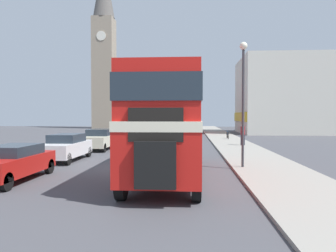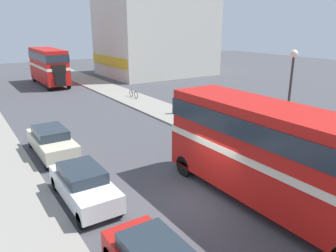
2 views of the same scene
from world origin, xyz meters
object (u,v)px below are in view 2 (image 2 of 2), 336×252
(car_parked_mid, at_px, (84,185))
(street_lamp, at_px, (290,93))
(car_parked_far, at_px, (52,141))
(bicycle_on_pavement, at_px, (134,94))
(double_decker_bus, at_px, (269,149))
(bus_distant, at_px, (48,64))
(pedestrian_walking, at_px, (180,101))

(car_parked_mid, xyz_separation_m, street_lamp, (9.49, -2.43, 3.18))
(car_parked_far, xyz_separation_m, bicycle_on_pavement, (10.65, 10.55, -0.31))
(double_decker_bus, distance_m, bicycle_on_pavement, 21.50)
(car_parked_far, bearing_deg, street_lamp, -42.53)
(bus_distant, relative_size, car_parked_mid, 2.14)
(double_decker_bus, bearing_deg, car_parked_far, 119.42)
(street_lamp, bearing_deg, double_decker_bus, -151.57)
(car_parked_mid, distance_m, street_lamp, 10.30)
(double_decker_bus, bearing_deg, pedestrian_walking, 68.66)
(double_decker_bus, height_order, car_parked_far, double_decker_bus)
(bicycle_on_pavement, bearing_deg, car_parked_mid, -123.35)
(car_parked_far, distance_m, bicycle_on_pavement, 14.99)
(pedestrian_walking, xyz_separation_m, bicycle_on_pavement, (-0.39, 7.49, -0.63))
(double_decker_bus, relative_size, bicycle_on_pavement, 5.70)
(pedestrian_walking, bearing_deg, car_parked_far, -164.51)
(double_decker_bus, relative_size, car_parked_far, 2.14)
(car_parked_mid, bearing_deg, pedestrian_walking, 38.82)
(street_lamp, bearing_deg, car_parked_mid, 165.64)
(car_parked_far, height_order, bicycle_on_pavement, car_parked_far)
(bus_distant, bearing_deg, street_lamp, -83.70)
(car_parked_mid, relative_size, street_lamp, 0.74)
(car_parked_far, distance_m, street_lamp, 12.91)
(bus_distant, height_order, pedestrian_walking, bus_distant)
(pedestrian_walking, xyz_separation_m, street_lamp, (-1.81, -11.52, 2.84))
(double_decker_bus, distance_m, car_parked_mid, 7.62)
(car_parked_mid, relative_size, bicycle_on_pavement, 2.45)
(bus_distant, xyz_separation_m, car_parked_far, (-5.74, -23.08, -1.76))
(double_decker_bus, bearing_deg, street_lamp, 28.43)
(double_decker_bus, height_order, bus_distant, bus_distant)
(car_parked_mid, xyz_separation_m, pedestrian_walking, (11.30, 9.09, 0.34))
(bicycle_on_pavement, bearing_deg, street_lamp, -94.29)
(car_parked_far, xyz_separation_m, street_lamp, (9.22, -8.46, 3.17))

